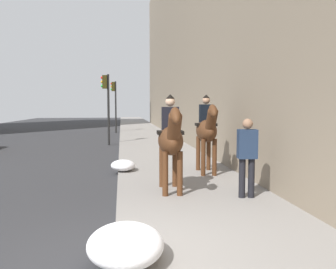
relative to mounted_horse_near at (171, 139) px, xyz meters
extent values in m
cube|color=gray|center=(-3.49, -0.53, -1.28)|extent=(120.00, 3.51, 0.12)
ellipsoid|color=#4C2B16|center=(0.08, 0.00, -0.05)|extent=(1.52, 0.61, 0.66)
cylinder|color=#4C2B16|center=(-0.37, -0.15, -0.73)|extent=(0.13, 0.13, 0.98)
cylinder|color=#4C2B16|center=(-0.36, 0.17, -0.73)|extent=(0.13, 0.13, 0.98)
cylinder|color=#4C2B16|center=(0.52, -0.18, -0.73)|extent=(0.13, 0.13, 0.98)
cylinder|color=#4C2B16|center=(0.53, 0.14, -0.73)|extent=(0.13, 0.13, 0.98)
cylinder|color=#4C2B16|center=(-0.69, 0.02, 0.30)|extent=(0.64, 0.30, 0.68)
ellipsoid|color=#4C2B16|center=(-0.90, 0.03, 0.55)|extent=(0.63, 0.24, 0.49)
cylinder|color=black|center=(0.79, -0.03, -0.15)|extent=(0.29, 0.11, 0.55)
cube|color=black|center=(0.13, 0.00, 0.13)|extent=(0.46, 0.61, 0.08)
cube|color=black|center=(0.13, 0.00, 0.45)|extent=(0.29, 0.39, 0.55)
sphere|color=#D8AD8C|center=(0.13, 0.00, 0.84)|extent=(0.22, 0.22, 0.22)
cone|color=black|center=(0.13, 0.00, 0.96)|extent=(0.21, 0.21, 0.10)
ellipsoid|color=#4C2B16|center=(2.18, -1.35, 0.02)|extent=(1.53, 0.64, 0.66)
cylinder|color=#4C2B16|center=(1.72, -1.49, -0.70)|extent=(0.13, 0.13, 1.04)
cylinder|color=#4C2B16|center=(1.74, -1.17, -0.70)|extent=(0.13, 0.13, 1.04)
cylinder|color=#4C2B16|center=(2.62, -1.54, -0.70)|extent=(0.13, 0.13, 1.04)
cylinder|color=#4C2B16|center=(2.64, -1.22, -0.70)|extent=(0.13, 0.13, 1.04)
cylinder|color=#4C2B16|center=(1.41, -1.31, 0.37)|extent=(0.65, 0.32, 0.68)
ellipsoid|color=#4C2B16|center=(1.20, -1.30, 0.62)|extent=(0.64, 0.26, 0.49)
cylinder|color=black|center=(2.89, -1.39, -0.08)|extent=(0.29, 0.12, 0.55)
cube|color=black|center=(2.23, -1.35, 0.20)|extent=(0.47, 0.62, 0.08)
cube|color=black|center=(2.23, -1.35, 0.52)|extent=(0.30, 0.40, 0.55)
sphere|color=tan|center=(2.23, -1.35, 0.91)|extent=(0.22, 0.22, 0.22)
cone|color=black|center=(2.23, -1.35, 1.03)|extent=(0.21, 0.21, 0.10)
cylinder|color=black|center=(-0.72, -1.44, -0.80)|extent=(0.14, 0.14, 0.85)
cylinder|color=black|center=(-0.74, -1.64, -0.80)|extent=(0.14, 0.14, 0.85)
cube|color=#1E2D47|center=(-0.73, -1.54, -0.06)|extent=(0.30, 0.42, 0.62)
sphere|color=#8C664C|center=(-0.73, -1.54, 0.37)|extent=(0.22, 0.22, 0.22)
cylinder|color=black|center=(11.14, 1.78, 0.53)|extent=(0.12, 0.12, 3.75)
cube|color=#2D280C|center=(11.14, 1.96, 2.01)|extent=(0.20, 0.24, 0.70)
sphere|color=red|center=(11.14, 2.09, 2.23)|extent=(0.14, 0.14, 0.14)
sphere|color=orange|center=(11.14, 2.09, 2.01)|extent=(0.14, 0.14, 0.14)
sphere|color=green|center=(11.14, 2.09, 1.79)|extent=(0.14, 0.14, 0.14)
cylinder|color=black|center=(19.89, 1.53, 0.65)|extent=(0.12, 0.12, 3.98)
cube|color=#2D280C|center=(19.89, 1.71, 2.23)|extent=(0.20, 0.24, 0.70)
sphere|color=red|center=(19.89, 1.84, 2.45)|extent=(0.14, 0.14, 0.14)
sphere|color=orange|center=(19.89, 1.84, 2.23)|extent=(0.14, 0.14, 0.14)
sphere|color=green|center=(19.89, 1.84, 2.01)|extent=(0.14, 0.14, 0.14)
ellipsoid|color=white|center=(-3.56, 1.08, -1.00)|extent=(1.27, 0.98, 0.44)
ellipsoid|color=white|center=(2.83, 1.08, -1.06)|extent=(0.95, 0.73, 0.33)
camera|label=1|loc=(-7.98, 1.11, 0.74)|focal=38.11mm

